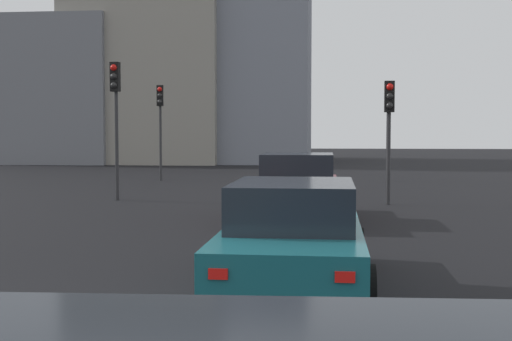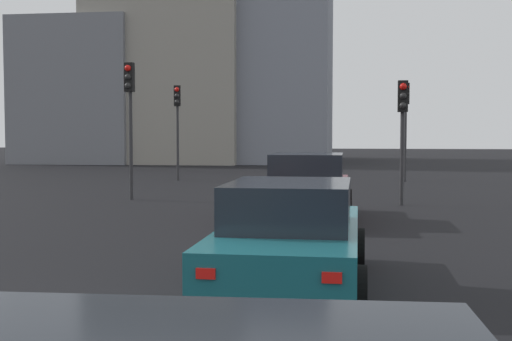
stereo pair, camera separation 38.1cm
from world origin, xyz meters
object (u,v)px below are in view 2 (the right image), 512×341
traffic_light_near_right (406,111)px  traffic_light_far_left (177,112)px  car_teal_left_second (291,237)px  traffic_light_near_left (403,115)px  traffic_light_far_right (130,102)px  car_maroon_left_lead (308,188)px

traffic_light_near_right → traffic_light_far_left: traffic_light_near_right is taller
car_teal_left_second → traffic_light_near_right: 20.61m
traffic_light_near_right → traffic_light_far_left: 9.85m
traffic_light_near_left → traffic_light_far_left: bearing=-134.9°
traffic_light_near_left → traffic_light_far_right: (0.45, 8.28, 0.47)m
traffic_light_far_left → traffic_light_far_right: 8.42m
car_maroon_left_lead → traffic_light_near_left: bearing=-34.7°
car_maroon_left_lead → traffic_light_near_left: size_ratio=1.27×
traffic_light_near_right → car_maroon_left_lead: bearing=-15.0°
car_teal_left_second → traffic_light_near_right: bearing=-8.1°
car_maroon_left_lead → traffic_light_far_right: (4.03, 5.77, 2.29)m
traffic_light_far_left → car_teal_left_second: bearing=10.3°
car_maroon_left_lead → traffic_light_near_right: traffic_light_near_right is taller
traffic_light_near_left → traffic_light_near_right: (9.48, -0.88, 0.43)m
traffic_light_near_left → traffic_light_near_right: size_ratio=0.85×
traffic_light_far_left → traffic_light_far_right: (-8.40, -0.67, 0.08)m
car_maroon_left_lead → car_teal_left_second: bearing=-178.1°
traffic_light_far_right → car_maroon_left_lead: bearing=59.9°
car_maroon_left_lead → traffic_light_near_right: bearing=-14.2°
traffic_light_far_right → traffic_light_far_left: bearing=-170.6°
traffic_light_far_right → car_teal_left_second: bearing=32.9°
traffic_light_near_right → traffic_light_far_left: size_ratio=1.01×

